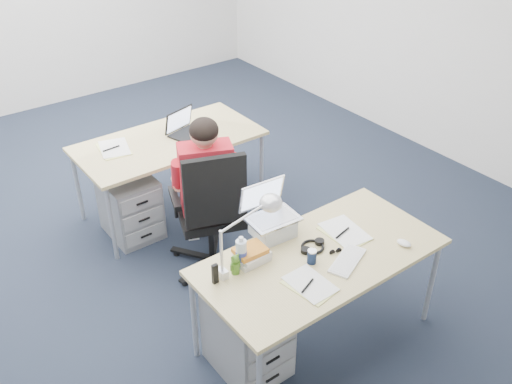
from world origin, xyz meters
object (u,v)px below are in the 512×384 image
Objects in this scene: seated_person at (205,186)px; office_chair at (212,235)px; desk_near at (320,260)px; desk_far at (169,144)px; headphones at (313,246)px; can_koozie at (312,256)px; desk_lamp at (241,238)px; wireless_keyboard at (347,260)px; dark_laptop at (188,123)px; silver_laptop at (273,213)px; sunglasses at (335,251)px; computer_mouse at (404,243)px; far_cup at (180,122)px; bear_figurine at (235,264)px; cordless_phone at (215,274)px; water_bottle at (241,252)px; book_stack at (251,255)px; drawer_pedestal_near at (247,335)px; drawer_pedestal_far at (130,206)px.

office_chair is at bearing -85.48° from seated_person.
desk_far is at bearing 89.69° from desk_near.
can_koozie reaches higher than headphones.
wireless_keyboard is at bearing -13.65° from desk_lamp.
headphones is 0.63× the size of dark_laptop.
office_chair is at bearing 97.33° from silver_laptop.
silver_laptop is 3.94× the size of sunglasses.
computer_mouse is 0.50× the size of headphones.
desk_near is 2.15m from far_cup.
wireless_keyboard is 0.25m from headphones.
sunglasses is at bearing -29.44° from bear_figurine.
cordless_phone is at bearing -95.52° from seated_person.
office_chair is at bearing 87.18° from desk_lamp.
desk_far is at bearing 68.96° from wireless_keyboard.
computer_mouse reaches higher than sunglasses.
seated_person reaches higher than headphones.
water_bottle is 0.71× the size of dark_laptop.
desk_lamp is (-0.98, 0.45, 0.22)m from computer_mouse.
desk_lamp reaches higher than desk_near.
water_bottle is at bearing -174.09° from book_stack.
headphones is 2.04× the size of can_koozie.
drawer_pedestal_near is (-0.37, -0.99, -0.04)m from office_chair.
bear_figurine is at bearing -153.89° from silver_laptop.
book_stack is at bearing -85.33° from office_chair.
cordless_phone is (-0.77, 0.33, 0.06)m from wireless_keyboard.
desk_lamp is (-0.01, -1.68, 0.69)m from drawer_pedestal_far.
water_bottle reaches higher than book_stack.
seated_person is at bearing 91.14° from office_chair.
bear_figurine is at bearing 163.36° from headphones.
far_cup is at bearing 63.67° from wireless_keyboard.
book_stack is 2.21× the size of far_cup.
bear_figurine is 1.55× the size of sunglasses.
wireless_keyboard is at bearing -87.90° from desk_far.
desk_far is 2.01m from drawer_pedestal_near.
office_chair is 3.19× the size of silver_laptop.
can_koozie is (-0.19, 0.13, 0.04)m from wireless_keyboard.
desk_far is at bearing -142.29° from far_cup.
desk_near is at bearing -62.13° from seated_person.
computer_mouse is at bearing -36.95° from wireless_keyboard.
silver_laptop is 3.73× the size of far_cup.
far_cup is (0.21, 2.05, 0.03)m from headphones.
drawer_pedestal_near is 2.24m from far_cup.
dark_laptop reaches higher than headphones.
sunglasses is at bearing 141.65° from computer_mouse.
desk_far is 2.91× the size of drawer_pedestal_far.
headphones is at bearing 87.07° from desk_near.
water_bottle is (-0.47, 0.21, 0.16)m from desk_near.
computer_mouse is at bearing -77.66° from desk_far.
headphones is at bearing 138.19° from sunglasses.
office_chair is 1.21m from sunglasses.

